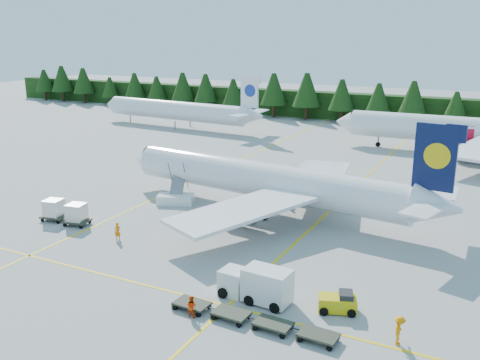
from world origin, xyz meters
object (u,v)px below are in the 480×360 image
at_px(airliner_navy, 258,180).
at_px(baggage_tug, 338,302).
at_px(service_truck, 255,283).
at_px(airstairs, 176,196).
at_px(airliner_red, 463,131).

bearing_deg(airliner_navy, baggage_tug, -43.36).
relative_size(airliner_navy, baggage_tug, 13.08).
relative_size(airliner_navy, service_truck, 7.00).
height_order(airliner_navy, service_truck, airliner_navy).
distance_m(service_truck, baggage_tug, 6.14).
bearing_deg(airliner_navy, service_truck, -58.07).
bearing_deg(airstairs, baggage_tug, -54.84).
bearing_deg(airstairs, airliner_navy, -8.36).
height_order(airliner_navy, airstairs, airliner_navy).
xyz_separation_m(airliner_navy, airliner_red, (17.54, 40.52, 0.41)).
relative_size(airstairs, service_truck, 1.11).
distance_m(airstairs, service_truck, 24.89).
bearing_deg(airstairs, airliner_red, 36.11).
xyz_separation_m(airstairs, service_truck, (18.21, -16.96, 0.51)).
bearing_deg(baggage_tug, airliner_navy, 109.68).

